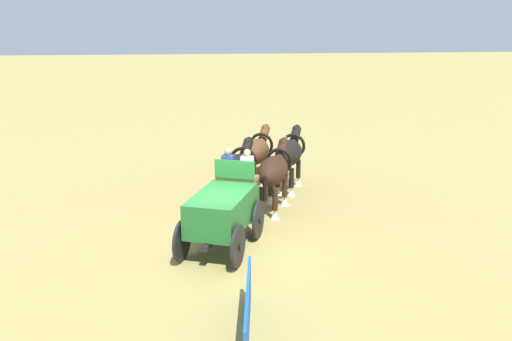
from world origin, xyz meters
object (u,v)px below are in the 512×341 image
(show_wagon, at_px, (224,209))
(draft_horse_lead_near, at_px, (257,153))
(draft_horse_rear_near, at_px, (237,170))
(draft_horse_lead_off, at_px, (289,154))
(draft_horse_rear_off, at_px, (274,171))

(show_wagon, relative_size, draft_horse_lead_near, 1.89)
(draft_horse_lead_near, bearing_deg, draft_horse_rear_near, 156.76)
(draft_horse_lead_near, xyz_separation_m, draft_horse_lead_off, (-0.51, -1.19, 0.03))
(draft_horse_rear_near, height_order, draft_horse_lead_near, draft_horse_lead_near)
(show_wagon, xyz_separation_m, draft_horse_rear_off, (2.93, -1.97, 0.25))
(draft_horse_rear_off, distance_m, draft_horse_lead_off, 2.59)
(draft_horse_rear_off, bearing_deg, draft_horse_lead_near, 3.37)
(draft_horse_lead_near, bearing_deg, draft_horse_rear_off, -176.63)
(draft_horse_lead_near, height_order, draft_horse_lead_off, draft_horse_lead_off)
(draft_horse_rear_near, distance_m, draft_horse_lead_off, 2.91)
(draft_horse_rear_off, relative_size, draft_horse_lead_off, 1.06)
(show_wagon, xyz_separation_m, draft_horse_rear_near, (3.44, -0.77, 0.22))
(draft_horse_rear_near, bearing_deg, draft_horse_lead_near, -23.24)
(draft_horse_rear_off, height_order, draft_horse_lead_off, draft_horse_lead_off)
(show_wagon, bearing_deg, draft_horse_lead_off, -29.36)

